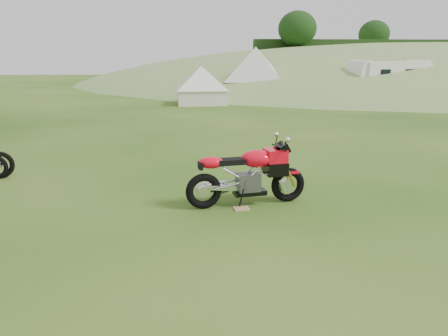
{
  "coord_description": "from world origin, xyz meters",
  "views": [
    {
      "loc": [
        -0.66,
        -6.21,
        2.58
      ],
      "look_at": [
        -0.15,
        0.4,
        0.88
      ],
      "focal_mm": 35.0,
      "sensor_mm": 36.0,
      "label": 1
    }
  ],
  "objects_px": {
    "plywood_board": "(242,209)",
    "tent_mid": "(255,74)",
    "sport_motorcycle": "(247,171)",
    "caravan": "(388,80)",
    "tent_left": "(201,83)"
  },
  "relations": [
    {
      "from": "plywood_board",
      "to": "tent_mid",
      "type": "height_order",
      "value": "tent_mid"
    },
    {
      "from": "caravan",
      "to": "sport_motorcycle",
      "type": "bearing_deg",
      "value": -131.07
    },
    {
      "from": "tent_left",
      "to": "caravan",
      "type": "bearing_deg",
      "value": 5.25
    },
    {
      "from": "plywood_board",
      "to": "tent_left",
      "type": "bearing_deg",
      "value": 90.69
    },
    {
      "from": "sport_motorcycle",
      "to": "tent_mid",
      "type": "relative_size",
      "value": 0.61
    },
    {
      "from": "tent_left",
      "to": "tent_mid",
      "type": "bearing_deg",
      "value": 44.08
    },
    {
      "from": "tent_left",
      "to": "caravan",
      "type": "height_order",
      "value": "caravan"
    },
    {
      "from": "sport_motorcycle",
      "to": "plywood_board",
      "type": "bearing_deg",
      "value": -126.87
    },
    {
      "from": "tent_left",
      "to": "sport_motorcycle",
      "type": "bearing_deg",
      "value": -91.59
    },
    {
      "from": "plywood_board",
      "to": "tent_mid",
      "type": "xyz_separation_m",
      "value": [
        3.37,
        21.25,
        1.46
      ]
    },
    {
      "from": "sport_motorcycle",
      "to": "caravan",
      "type": "height_order",
      "value": "caravan"
    },
    {
      "from": "sport_motorcycle",
      "to": "tent_left",
      "type": "distance_m",
      "value": 17.22
    },
    {
      "from": "sport_motorcycle",
      "to": "plywood_board",
      "type": "height_order",
      "value": "sport_motorcycle"
    },
    {
      "from": "plywood_board",
      "to": "caravan",
      "type": "height_order",
      "value": "caravan"
    },
    {
      "from": "sport_motorcycle",
      "to": "caravan",
      "type": "bearing_deg",
      "value": 49.44
    }
  ]
}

